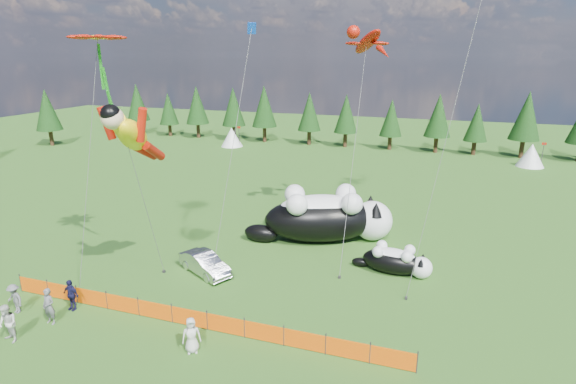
# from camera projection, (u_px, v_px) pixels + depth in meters

# --- Properties ---
(ground) EXTENTS (160.00, 160.00, 0.00)m
(ground) POSITION_uv_depth(u_px,v_px,m) (217.00, 297.00, 25.30)
(ground) COLOR #0D3309
(ground) RESTS_ON ground
(safety_fence) EXTENTS (22.06, 0.06, 1.10)m
(safety_fence) POSITION_uv_depth(u_px,v_px,m) (189.00, 317.00, 22.43)
(safety_fence) COLOR #262626
(safety_fence) RESTS_ON ground
(tree_line) EXTENTS (90.00, 4.00, 8.00)m
(tree_line) POSITION_uv_depth(u_px,v_px,m) (359.00, 120.00, 64.94)
(tree_line) COLOR black
(tree_line) RESTS_ON ground
(festival_tents) EXTENTS (50.00, 3.20, 2.80)m
(festival_tents) POSITION_uv_depth(u_px,v_px,m) (436.00, 150.00, 57.83)
(festival_tents) COLOR white
(festival_tents) RESTS_ON ground
(cat_large) EXTENTS (10.47, 6.54, 3.94)m
(cat_large) POSITION_uv_depth(u_px,v_px,m) (327.00, 216.00, 32.57)
(cat_large) COLOR black
(cat_large) RESTS_ON ground
(cat_small) EXTENTS (5.01, 2.10, 1.81)m
(cat_small) POSITION_uv_depth(u_px,v_px,m) (396.00, 260.00, 27.85)
(cat_small) COLOR black
(cat_small) RESTS_ON ground
(car) EXTENTS (4.17, 3.10, 1.31)m
(car) POSITION_uv_depth(u_px,v_px,m) (205.00, 264.00, 27.87)
(car) COLOR silver
(car) RESTS_ON ground
(spectator_a) EXTENTS (0.73, 0.51, 1.92)m
(spectator_a) POSITION_uv_depth(u_px,v_px,m) (49.00, 306.00, 22.57)
(spectator_a) COLOR #5D5E63
(spectator_a) RESTS_ON ground
(spectator_b) EXTENTS (1.05, 0.79, 1.92)m
(spectator_b) POSITION_uv_depth(u_px,v_px,m) (7.00, 324.00, 21.08)
(spectator_b) COLOR silver
(spectator_b) RESTS_ON ground
(spectator_c) EXTENTS (1.06, 0.61, 1.74)m
(spectator_c) POSITION_uv_depth(u_px,v_px,m) (71.00, 295.00, 23.83)
(spectator_c) COLOR #151439
(spectator_c) RESTS_ON ground
(spectator_d) EXTENTS (1.13, 0.71, 1.63)m
(spectator_d) POSITION_uv_depth(u_px,v_px,m) (15.00, 299.00, 23.55)
(spectator_d) COLOR #5D5E63
(spectator_d) RESTS_ON ground
(spectator_e) EXTENTS (1.02, 0.92, 1.74)m
(spectator_e) POSITION_uv_depth(u_px,v_px,m) (191.00, 335.00, 20.38)
(spectator_e) COLOR silver
(spectator_e) RESTS_ON ground
(superhero_kite) EXTENTS (5.40, 5.58, 11.26)m
(superhero_kite) POSITION_uv_depth(u_px,v_px,m) (132.00, 135.00, 22.85)
(superhero_kite) COLOR yellow
(superhero_kite) RESTS_ON ground
(gecko_kite) EXTENTS (5.43, 12.05, 16.31)m
(gecko_kite) POSITION_uv_depth(u_px,v_px,m) (367.00, 42.00, 31.35)
(gecko_kite) COLOR #B71609
(gecko_kite) RESTS_ON ground
(flower_kite) EXTENTS (3.84, 4.35, 14.17)m
(flower_kite) POSITION_uv_depth(u_px,v_px,m) (98.00, 41.00, 23.54)
(flower_kite) COLOR #B71609
(flower_kite) RESTS_ON ground
(diamond_kite_a) EXTENTS (1.22, 5.90, 15.71)m
(diamond_kite_a) POSITION_uv_depth(u_px,v_px,m) (250.00, 42.00, 27.47)
(diamond_kite_a) COLOR blue
(diamond_kite_a) RESTS_ON ground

